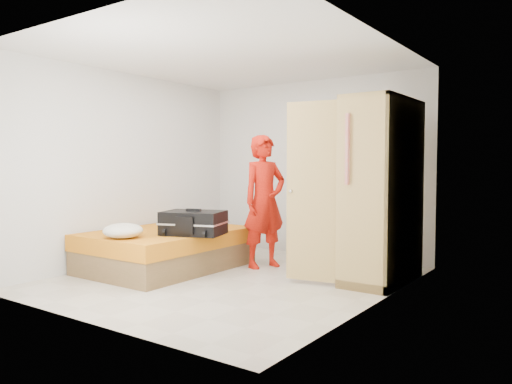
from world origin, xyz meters
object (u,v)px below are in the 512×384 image
Objects in this scene: wardrobe at (377,195)px; suitcase at (194,223)px; person at (264,201)px; round_cushion at (123,231)px; bed at (167,249)px.

wardrobe is 2.43× the size of suitcase.
round_cushion is (-0.89, -1.61, -0.28)m from person.
bed is 0.96× the size of wardrobe.
person is at bearing 40.01° from bed.
suitcase reaches higher than bed.
bed is 4.40× the size of round_cushion.
round_cushion reaches higher than bed.
person is 2.01× the size of suitcase.
round_cushion is at bearing -83.49° from bed.
person reaches higher than bed.
round_cushion is (-2.41, -1.65, -0.41)m from wardrobe.
suitcase is at bearing 175.44° from person.
wardrobe is (2.50, 0.86, 0.75)m from bed.
person is (0.98, 0.82, 0.62)m from bed.
round_cushion is (0.09, -0.79, 0.34)m from bed.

